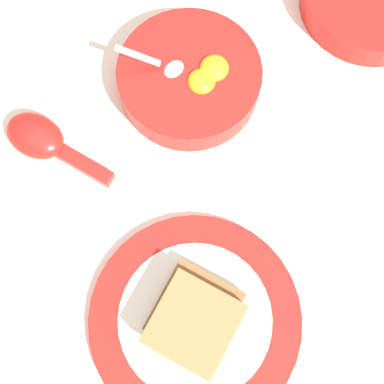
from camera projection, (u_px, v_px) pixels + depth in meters
ground_plane at (216, 48)px, 0.67m from camera, size 3.00×3.00×0.00m
egg_bowl at (190, 78)px, 0.64m from camera, size 0.17×0.17×0.07m
toast_plate at (195, 319)px, 0.57m from camera, size 0.23×0.23×0.01m
toast_sandwich at (194, 318)px, 0.55m from camera, size 0.11×0.11×0.04m
soup_spoon at (42, 140)px, 0.62m from camera, size 0.07×0.15×0.03m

